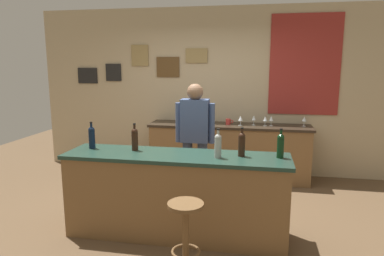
# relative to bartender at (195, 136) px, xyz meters

# --- Properties ---
(ground_plane) EXTENTS (10.00, 10.00, 0.00)m
(ground_plane) POSITION_rel_bartender_xyz_m (-0.04, -0.49, -0.94)
(ground_plane) COLOR brown
(back_wall) EXTENTS (6.00, 0.09, 2.80)m
(back_wall) POSITION_rel_bartender_xyz_m (-0.01, 1.54, 0.48)
(back_wall) COLOR tan
(back_wall) RESTS_ON ground_plane
(bar_counter) EXTENTS (2.41, 0.60, 0.92)m
(bar_counter) POSITION_rel_bartender_xyz_m (-0.04, -0.89, -0.47)
(bar_counter) COLOR brown
(bar_counter) RESTS_ON ground_plane
(side_counter) EXTENTS (2.60, 0.56, 0.90)m
(side_counter) POSITION_rel_bartender_xyz_m (0.36, 1.16, -0.48)
(side_counter) COLOR brown
(side_counter) RESTS_ON ground_plane
(bartender) EXTENTS (0.52, 0.21, 1.62)m
(bartender) POSITION_rel_bartender_xyz_m (0.00, 0.00, 0.00)
(bartender) COLOR #384766
(bartender) RESTS_ON ground_plane
(bar_stool) EXTENTS (0.32, 0.32, 0.68)m
(bar_stool) POSITION_rel_bartender_xyz_m (0.21, -1.60, -0.48)
(bar_stool) COLOR brown
(bar_stool) RESTS_ON ground_plane
(wine_bottle_a) EXTENTS (0.07, 0.07, 0.31)m
(wine_bottle_a) POSITION_rel_bartender_xyz_m (-1.04, -0.81, 0.12)
(wine_bottle_a) COLOR black
(wine_bottle_a) RESTS_ON bar_counter
(wine_bottle_b) EXTENTS (0.07, 0.07, 0.31)m
(wine_bottle_b) POSITION_rel_bartender_xyz_m (-0.53, -0.81, 0.12)
(wine_bottle_b) COLOR black
(wine_bottle_b) RESTS_ON bar_counter
(wine_bottle_c) EXTENTS (0.07, 0.07, 0.31)m
(wine_bottle_c) POSITION_rel_bartender_xyz_m (0.41, -0.95, 0.12)
(wine_bottle_c) COLOR #999E99
(wine_bottle_c) RESTS_ON bar_counter
(wine_bottle_d) EXTENTS (0.07, 0.07, 0.31)m
(wine_bottle_d) POSITION_rel_bartender_xyz_m (0.65, -0.84, 0.12)
(wine_bottle_d) COLOR black
(wine_bottle_d) RESTS_ON bar_counter
(wine_bottle_e) EXTENTS (0.07, 0.07, 0.31)m
(wine_bottle_e) POSITION_rel_bartender_xyz_m (1.04, -0.83, 0.12)
(wine_bottle_e) COLOR black
(wine_bottle_e) RESTS_ON bar_counter
(wine_glass_a) EXTENTS (0.07, 0.07, 0.16)m
(wine_glass_a) POSITION_rel_bartender_xyz_m (0.53, 1.10, 0.07)
(wine_glass_a) COLOR silver
(wine_glass_a) RESTS_ON side_counter
(wine_glass_b) EXTENTS (0.07, 0.07, 0.16)m
(wine_glass_b) POSITION_rel_bartender_xyz_m (0.74, 1.19, 0.07)
(wine_glass_b) COLOR silver
(wine_glass_b) RESTS_ON side_counter
(wine_glass_c) EXTENTS (0.07, 0.07, 0.16)m
(wine_glass_c) POSITION_rel_bartender_xyz_m (0.92, 1.14, 0.07)
(wine_glass_c) COLOR silver
(wine_glass_c) RESTS_ON side_counter
(wine_glass_d) EXTENTS (0.07, 0.07, 0.16)m
(wine_glass_d) POSITION_rel_bartender_xyz_m (1.01, 1.17, 0.07)
(wine_glass_d) COLOR silver
(wine_glass_d) RESTS_ON side_counter
(wine_glass_e) EXTENTS (0.07, 0.07, 0.16)m
(wine_glass_e) POSITION_rel_bartender_xyz_m (1.52, 1.22, 0.07)
(wine_glass_e) COLOR silver
(wine_glass_e) RESTS_ON side_counter
(coffee_mug) EXTENTS (0.12, 0.08, 0.09)m
(coffee_mug) POSITION_rel_bartender_xyz_m (0.34, 1.15, 0.01)
(coffee_mug) COLOR #B2332D
(coffee_mug) RESTS_ON side_counter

